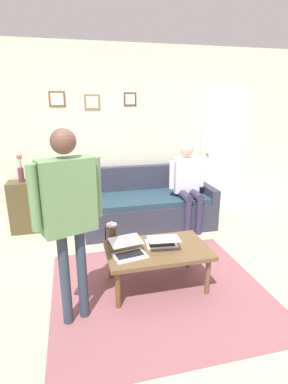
{
  "coord_description": "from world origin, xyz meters",
  "views": [
    {
      "loc": [
        0.87,
        2.6,
        1.87
      ],
      "look_at": [
        0.03,
        -0.81,
        0.8
      ],
      "focal_mm": 28.03,
      "sensor_mm": 36.0,
      "label": 1
    }
  ],
  "objects": [
    {
      "name": "person_standing",
      "position": [
        0.92,
        0.28,
        1.08
      ],
      "size": [
        0.58,
        0.33,
        1.68
      ],
      "color": "#2F3B4B",
      "rests_on": "ground_plane"
    },
    {
      "name": "french_press",
      "position": [
        0.51,
        -0.27,
        0.54
      ],
      "size": [
        0.13,
        0.11,
        0.24
      ],
      "color": "#4C3323",
      "rests_on": "coffee_table"
    },
    {
      "name": "ground_plane",
      "position": [
        0.0,
        0.0,
        0.0
      ],
      "size": [
        7.68,
        7.68,
        0.0
      ],
      "primitive_type": "plane",
      "color": "#BDB38E"
    },
    {
      "name": "interior_door",
      "position": [
        -1.7,
        -2.11,
        1.02
      ],
      "size": [
        0.82,
        0.09,
        2.05
      ],
      "color": "white",
      "rests_on": "ground_plane"
    },
    {
      "name": "back_wall",
      "position": [
        0.0,
        -2.2,
        1.35
      ],
      "size": [
        7.04,
        0.11,
        2.7
      ],
      "color": "silver",
      "rests_on": "ground_plane"
    },
    {
      "name": "side_shelf",
      "position": [
        1.59,
        -1.85,
        0.38
      ],
      "size": [
        0.42,
        0.32,
        0.76
      ],
      "color": "#4B4024",
      "rests_on": "ground_plane"
    },
    {
      "name": "laptop_left",
      "position": [
        0.02,
        -0.07,
        0.48
      ],
      "size": [
        0.35,
        0.37,
        0.13
      ],
      "color": "silver",
      "rests_on": "coffee_table"
    },
    {
      "name": "laptop_center",
      "position": [
        0.39,
        0.02,
        0.48
      ],
      "size": [
        0.37,
        0.38,
        0.13
      ],
      "color": "silver",
      "rests_on": "coffee_table"
    },
    {
      "name": "area_rug",
      "position": [
        0.08,
        0.06,
        0.0
      ],
      "size": [
        2.15,
        1.95,
        0.01
      ],
      "primitive_type": "cube",
      "color": "#8A5258",
      "rests_on": "ground_plane"
    },
    {
      "name": "coffee_table",
      "position": [
        0.08,
        -0.04,
        0.39
      ],
      "size": [
        1.04,
        0.65,
        0.44
      ],
      "color": "brown",
      "rests_on": "ground_plane"
    },
    {
      "name": "person_seated",
      "position": [
        -0.78,
        -1.41,
        0.73
      ],
      "size": [
        0.55,
        0.51,
        1.28
      ],
      "color": "#322D4C",
      "rests_on": "ground_plane"
    },
    {
      "name": "couch",
      "position": [
        -0.22,
        -1.63,
        0.31
      ],
      "size": [
        1.95,
        0.89,
        0.88
      ],
      "color": "#2F3242",
      "rests_on": "ground_plane"
    },
    {
      "name": "flower_vase",
      "position": [
        1.59,
        -1.85,
        0.92
      ],
      "size": [
        0.09,
        0.09,
        0.42
      ],
      "color": "#5E3142",
      "rests_on": "side_shelf"
    }
  ]
}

